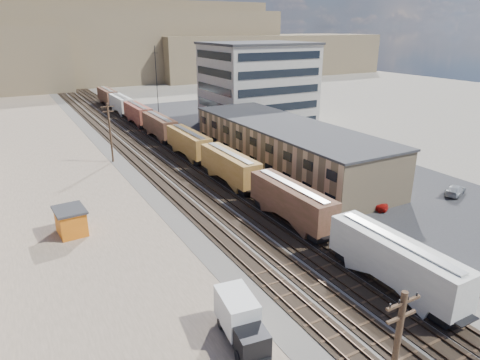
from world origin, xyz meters
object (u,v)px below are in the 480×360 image
parked_car_red (370,203)px  parked_car_blue (250,125)px  utility_pole_north (110,131)px  parked_car_silver (455,190)px  box_truck (241,319)px  maintenance_shed (71,221)px  freight_train (173,133)px

parked_car_red → parked_car_blue: bearing=46.6°
utility_pole_north → parked_car_blue: size_ratio=1.85×
parked_car_silver → parked_car_blue: size_ratio=0.86×
box_truck → maintenance_shed: (-8.03, 23.88, -0.11)m
parked_car_red → parked_car_silver: size_ratio=0.96×
maintenance_shed → parked_car_red: maintenance_shed is taller
box_truck → parked_car_silver: bearing=15.1°
parked_car_silver → parked_car_blue: bearing=-16.6°
freight_train → parked_car_red: 41.12m
utility_pole_north → parked_car_red: utility_pole_north is taller
utility_pole_north → parked_car_red: 43.03m
box_truck → parked_car_blue: 68.95m
freight_train → parked_car_red: bearing=-74.3°
freight_train → parked_car_blue: bearing=17.9°
freight_train → maintenance_shed: (-22.74, -28.44, -1.28)m
freight_train → utility_pole_north: utility_pole_north is taller
parked_car_silver → utility_pole_north: bearing=23.2°
parked_car_red → freight_train: bearing=74.2°
utility_pole_north → maintenance_shed: size_ratio=2.36×
parked_car_silver → parked_car_blue: parked_car_blue is taller
box_truck → parked_car_silver: box_truck is taller
box_truck → maintenance_shed: size_ratio=1.47×
parked_car_blue → freight_train: bearing=148.2°
maintenance_shed → box_truck: bearing=-71.4°
maintenance_shed → parked_car_blue: 56.03m
freight_train → parked_car_red: (11.10, -39.54, -2.03)m
freight_train → utility_pole_north: 13.09m
freight_train → box_truck: 54.36m
box_truck → parked_car_blue: box_truck is taller
utility_pole_north → parked_car_blue: (33.17, 10.45, -4.55)m
freight_train → parked_car_blue: freight_train is taller
parked_car_silver → maintenance_shed: bearing=53.3°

